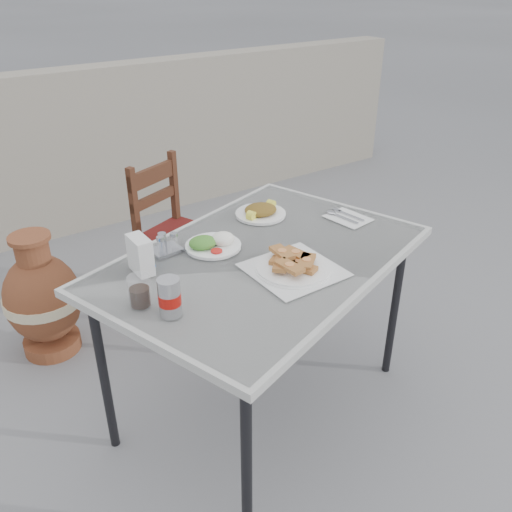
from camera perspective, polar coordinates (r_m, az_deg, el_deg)
ground at (r=2.73m, az=3.33°, el=-14.76°), size 80.00×80.00×0.00m
cafe_table at (r=2.24m, az=0.70°, el=-1.10°), size 1.56×1.28×0.82m
pide_plate at (r=2.09m, az=4.00°, el=-0.76°), size 0.33×0.33×0.07m
salad_rice_plate at (r=2.26m, az=-4.61°, el=1.39°), size 0.24×0.24×0.06m
salad_chopped_plate at (r=2.55m, az=0.49°, el=4.73°), size 0.24×0.24×0.05m
soda_can at (r=1.83m, az=-9.09°, el=-4.31°), size 0.08×0.08×0.14m
cola_glass at (r=1.91m, az=-12.16°, el=-3.81°), size 0.08×0.08×0.11m
napkin_holder at (r=2.10m, az=-12.07°, el=0.12°), size 0.08×0.12×0.15m
condiment_caddy at (r=2.24m, az=-9.49°, el=1.07°), size 0.13×0.11×0.09m
cutlery_napkin at (r=2.56m, az=9.37°, el=4.10°), size 0.17×0.22×0.01m
chair at (r=3.21m, az=-8.55°, el=2.31°), size 0.52×0.52×0.90m
terracotta_urn at (r=3.04m, az=-21.52°, el=-4.23°), size 0.40×0.40×0.69m
back_wall at (r=4.41m, az=-17.11°, el=10.69°), size 6.00×0.25×1.20m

